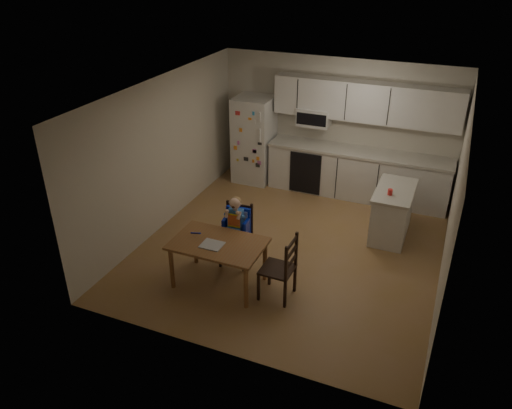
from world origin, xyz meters
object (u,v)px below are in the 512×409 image
at_px(refrigerator, 254,140).
at_px(chair_side, 284,265).
at_px(kitchen_island, 392,212).
at_px(dining_table, 218,248).
at_px(red_cup, 390,192).
at_px(chair_booster, 237,223).

relative_size(refrigerator, chair_side, 1.79).
height_order(refrigerator, chair_side, refrigerator).
xyz_separation_m(kitchen_island, dining_table, (-2.00, -2.29, 0.17)).
bearing_deg(dining_table, chair_side, 2.90).
distance_m(refrigerator, red_cup, 3.19).
height_order(kitchen_island, chair_side, chair_side).
xyz_separation_m(refrigerator, dining_table, (0.92, -3.44, -0.26)).
height_order(kitchen_island, red_cup, red_cup).
relative_size(kitchen_island, chair_booster, 1.02).
xyz_separation_m(refrigerator, kitchen_island, (2.93, -1.15, -0.43)).
height_order(refrigerator, kitchen_island, refrigerator).
distance_m(kitchen_island, chair_booster, 2.63).
bearing_deg(red_cup, chair_side, -116.48).
distance_m(refrigerator, chair_booster, 2.98).
bearing_deg(refrigerator, chair_booster, -72.02).
height_order(dining_table, chair_side, chair_side).
bearing_deg(refrigerator, kitchen_island, -21.52).
bearing_deg(dining_table, refrigerator, 104.99).
bearing_deg(chair_side, chair_booster, -119.59).
bearing_deg(refrigerator, red_cup, -25.59).
bearing_deg(dining_table, kitchen_island, 48.82).
bearing_deg(refrigerator, chair_side, -61.21).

